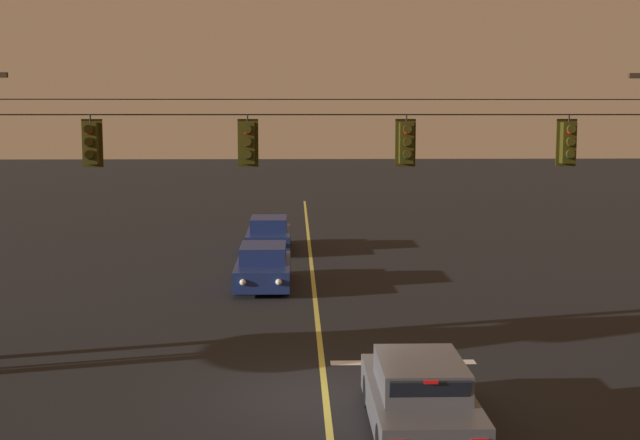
% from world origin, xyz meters
% --- Properties ---
extents(ground_plane, '(180.00, 180.00, 0.00)m').
position_xyz_m(ground_plane, '(0.00, 0.00, 0.00)').
color(ground_plane, black).
extents(lane_centre_stripe, '(0.14, 60.00, 0.01)m').
position_xyz_m(lane_centre_stripe, '(0.00, 8.92, 0.00)').
color(lane_centre_stripe, '#D1C64C').
rests_on(lane_centre_stripe, ground).
extents(stop_bar_paint, '(3.40, 0.36, 0.01)m').
position_xyz_m(stop_bar_paint, '(1.90, 2.32, 0.00)').
color(stop_bar_paint, silver).
rests_on(stop_bar_paint, ground).
extents(signal_span_assembly, '(17.95, 0.32, 7.16)m').
position_xyz_m(signal_span_assembly, '(-0.00, 2.92, 3.73)').
color(signal_span_assembly, '#38281C').
rests_on(signal_span_assembly, ground).
extents(traffic_light_leftmost, '(0.48, 0.41, 1.22)m').
position_xyz_m(traffic_light_leftmost, '(-5.33, 2.90, 5.11)').
color(traffic_light_leftmost, black).
extents(traffic_light_left_inner, '(0.48, 0.41, 1.22)m').
position_xyz_m(traffic_light_left_inner, '(-1.71, 2.90, 5.11)').
color(traffic_light_left_inner, black).
extents(traffic_light_centre, '(0.48, 0.41, 1.22)m').
position_xyz_m(traffic_light_centre, '(1.99, 2.90, 5.11)').
color(traffic_light_centre, black).
extents(traffic_light_right_inner, '(0.48, 0.41, 1.22)m').
position_xyz_m(traffic_light_right_inner, '(5.81, 2.90, 5.11)').
color(traffic_light_right_inner, black).
extents(car_waiting_near_lane, '(1.80, 4.33, 1.39)m').
position_xyz_m(car_waiting_near_lane, '(1.64, -2.03, 0.65)').
color(car_waiting_near_lane, '#4C4C51').
rests_on(car_waiting_near_lane, ground).
extents(car_oncoming_lead, '(1.80, 4.42, 1.39)m').
position_xyz_m(car_oncoming_lead, '(-1.70, 11.32, 0.65)').
color(car_oncoming_lead, navy).
rests_on(car_oncoming_lead, ground).
extents(car_oncoming_trailing, '(1.80, 4.42, 1.39)m').
position_xyz_m(car_oncoming_trailing, '(-1.74, 18.91, 0.65)').
color(car_oncoming_trailing, navy).
rests_on(car_oncoming_trailing, ground).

